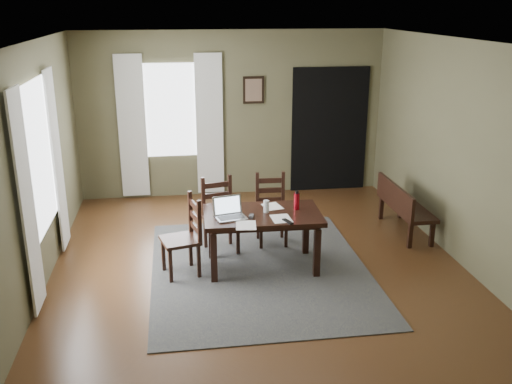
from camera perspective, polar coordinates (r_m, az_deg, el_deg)
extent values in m
cube|color=#492C16|center=(7.03, 0.36, -7.79)|extent=(5.00, 6.00, 0.01)
cube|color=brown|center=(9.45, -2.40, 7.74)|extent=(5.00, 0.02, 2.70)
cube|color=brown|center=(3.80, 7.33, -9.18)|extent=(5.00, 0.02, 2.70)
cube|color=brown|center=(6.66, -21.42, 1.88)|extent=(0.02, 6.00, 2.70)
cube|color=brown|center=(7.34, 20.09, 3.50)|extent=(0.02, 6.00, 2.70)
cube|color=white|center=(6.32, 0.41, 14.79)|extent=(5.00, 6.00, 0.02)
cube|color=#3C3C3C|center=(7.03, 0.36, -7.70)|extent=(2.60, 3.20, 0.01)
cube|color=black|center=(6.82, 0.65, -2.33)|extent=(1.42, 0.88, 0.06)
cube|color=black|center=(6.84, 0.65, -2.73)|extent=(1.27, 0.72, 0.05)
cube|color=black|center=(6.62, -4.23, -6.56)|extent=(0.08, 0.08, 0.60)
cube|color=black|center=(7.22, -4.48, -4.38)|extent=(0.08, 0.08, 0.60)
cube|color=black|center=(6.77, 6.11, -6.03)|extent=(0.08, 0.08, 0.60)
cube|color=black|center=(7.35, 5.00, -3.95)|extent=(0.08, 0.08, 0.60)
cube|color=black|center=(6.79, -7.60, -4.81)|extent=(0.51, 0.51, 0.04)
cube|color=black|center=(6.99, -9.25, -6.19)|extent=(0.05, 0.05, 0.41)
cube|color=black|center=(7.07, -6.56, -5.78)|extent=(0.05, 0.05, 0.41)
cube|color=black|center=(6.69, -8.54, -7.32)|extent=(0.05, 0.05, 0.41)
cube|color=black|center=(6.77, -5.74, -6.88)|extent=(0.05, 0.05, 0.41)
cube|color=black|center=(6.89, -6.58, -1.97)|extent=(0.05, 0.05, 0.52)
cube|color=black|center=(6.57, -5.68, -2.99)|extent=(0.05, 0.05, 0.52)
cube|color=black|center=(6.78, -6.10, -3.57)|extent=(0.10, 0.31, 0.07)
cube|color=black|center=(6.73, -6.14, -2.47)|extent=(0.10, 0.31, 0.07)
cube|color=black|center=(6.68, -6.18, -1.35)|extent=(0.10, 0.31, 0.07)
cube|color=black|center=(7.36, -3.51, -2.77)|extent=(0.49, 0.49, 0.04)
cube|color=black|center=(7.25, -4.40, -5.06)|extent=(0.05, 0.05, 0.41)
cube|color=black|center=(7.56, -5.08, -4.08)|extent=(0.05, 0.05, 0.41)
cube|color=black|center=(7.34, -1.82, -4.72)|extent=(0.05, 0.05, 0.41)
cube|color=black|center=(7.64, -2.60, -3.76)|extent=(0.05, 0.05, 0.41)
cube|color=black|center=(7.40, -5.30, -0.48)|extent=(0.05, 0.05, 0.52)
cube|color=black|center=(7.49, -2.62, -0.18)|extent=(0.05, 0.05, 0.52)
cube|color=black|center=(7.49, -3.93, -1.34)|extent=(0.31, 0.08, 0.07)
cube|color=black|center=(7.44, -3.95, -0.33)|extent=(0.31, 0.08, 0.07)
cube|color=black|center=(7.40, -3.98, 0.70)|extent=(0.31, 0.08, 0.07)
cube|color=black|center=(7.59, 1.60, -2.15)|extent=(0.42, 0.42, 0.04)
cube|color=black|center=(7.50, 0.51, -4.22)|extent=(0.04, 0.04, 0.40)
cube|color=black|center=(7.81, 0.20, -3.29)|extent=(0.04, 0.04, 0.40)
cube|color=black|center=(7.55, 3.02, -4.10)|extent=(0.04, 0.04, 0.40)
cube|color=black|center=(7.85, 2.61, -3.18)|extent=(0.04, 0.04, 0.40)
cube|color=black|center=(7.66, 0.12, 0.13)|extent=(0.05, 0.05, 0.51)
cube|color=black|center=(7.71, 2.71, 0.23)|extent=(0.05, 0.05, 0.51)
cube|color=black|center=(7.72, 1.41, -0.79)|extent=(0.30, 0.03, 0.07)
cube|color=black|center=(7.68, 1.42, 0.18)|extent=(0.30, 0.03, 0.07)
cube|color=black|center=(7.64, 1.43, 1.15)|extent=(0.30, 0.03, 0.07)
cube|color=black|center=(8.27, 14.80, -1.43)|extent=(0.41, 1.26, 0.05)
cube|color=black|center=(7.94, 17.19, -4.05)|extent=(0.05, 0.05, 0.35)
cube|color=black|center=(7.82, 15.15, -4.22)|extent=(0.05, 0.05, 0.35)
cube|color=black|center=(8.86, 14.27, -1.44)|extent=(0.05, 0.05, 0.35)
cube|color=black|center=(8.75, 12.41, -1.55)|extent=(0.05, 0.05, 0.35)
cube|color=black|center=(8.14, 13.73, -0.31)|extent=(0.05, 1.26, 0.31)
cube|color=#B7B7BC|center=(6.65, -2.54, -2.58)|extent=(0.39, 0.31, 0.02)
cube|color=#B7B7BC|center=(6.72, -2.90, -1.30)|extent=(0.35, 0.14, 0.23)
cube|color=silver|center=(6.71, -2.88, -1.32)|extent=(0.31, 0.11, 0.19)
cube|color=#3F3F42|center=(6.63, -2.51, -2.54)|extent=(0.32, 0.20, 0.00)
cube|color=#3F3F42|center=(6.67, -0.48, -2.43)|extent=(0.07, 0.10, 0.03)
cube|color=black|center=(6.54, 3.20, -2.96)|extent=(0.11, 0.18, 0.02)
cylinder|color=silver|center=(6.81, 1.04, -1.45)|extent=(0.08, 0.08, 0.15)
cylinder|color=#B20D1B|center=(6.92, 4.09, -0.94)|extent=(0.08, 0.08, 0.20)
cylinder|color=black|center=(6.88, 4.11, -0.02)|extent=(0.04, 0.04, 0.03)
cube|color=white|center=(6.64, 2.54, -2.67)|extent=(0.24, 0.30, 0.00)
cube|color=white|center=(7.03, 1.64, -1.45)|extent=(0.26, 0.30, 0.00)
cube|color=white|center=(6.44, -1.01, -3.35)|extent=(0.26, 0.32, 0.00)
cube|color=white|center=(6.81, -20.93, 3.17)|extent=(0.01, 1.30, 1.70)
cube|color=white|center=(9.35, -8.55, 8.07)|extent=(1.00, 0.01, 1.50)
cube|color=silver|center=(6.11, -21.92, -1.08)|extent=(0.03, 0.48, 2.30)
cube|color=silver|center=(7.64, -19.26, 2.98)|extent=(0.03, 0.48, 2.30)
cube|color=silver|center=(9.39, -12.28, 6.34)|extent=(0.44, 0.03, 2.30)
cube|color=silver|center=(9.39, -4.67, 6.69)|extent=(0.44, 0.03, 2.30)
cube|color=black|center=(9.39, -0.25, 10.17)|extent=(0.34, 0.03, 0.44)
cube|color=brown|center=(9.38, -0.24, 10.16)|extent=(0.27, 0.01, 0.36)
cube|color=black|center=(9.78, 7.35, 6.19)|extent=(1.30, 0.03, 2.10)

